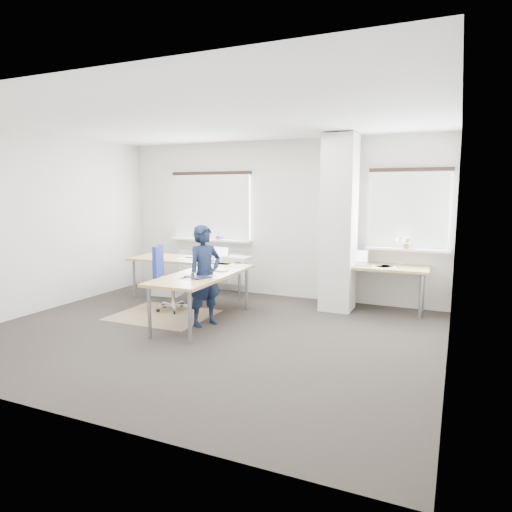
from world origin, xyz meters
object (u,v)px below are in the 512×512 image
at_px(desk_side, 383,269).
at_px(task_chair, 171,293).
at_px(desk_main, 197,267).
at_px(person, 205,276).

xyz_separation_m(desk_side, task_chair, (-3.10, -1.36, -0.39)).
bearing_deg(desk_side, desk_main, -157.94).
height_order(task_chair, person, person).
xyz_separation_m(task_chair, person, (0.91, -0.47, 0.43)).
xyz_separation_m(desk_main, desk_side, (2.73, 1.15, -0.01)).
height_order(desk_side, task_chair, desk_side).
bearing_deg(task_chair, desk_main, 11.76).
distance_m(desk_main, task_chair, 0.58).
relative_size(desk_main, person, 1.82).
bearing_deg(desk_main, person, -53.04).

